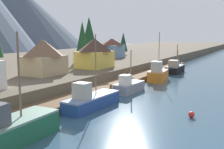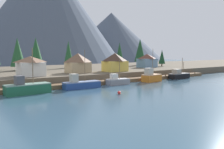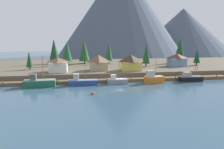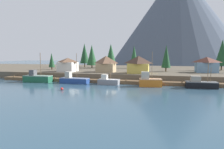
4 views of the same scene
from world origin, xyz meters
name	(u,v)px [view 2 (image 2 of 4)]	position (x,y,z in m)	size (l,w,h in m)	color
ground_plane	(82,79)	(0.00, 20.00, -0.50)	(400.00, 400.00, 1.00)	#335166
dock	(113,81)	(0.00, 1.99, 0.50)	(80.00, 4.00, 1.60)	brown
shoreline_bank	(67,72)	(0.00, 32.00, 1.25)	(400.00, 56.00, 2.50)	brown
mountain_west_peak	(45,9)	(26.85, 125.99, 42.10)	(117.73, 117.73, 84.19)	#475160
mountain_central_peak	(111,37)	(95.40, 135.08, 23.48)	(103.03, 103.03, 46.96)	#475160
fishing_boat_green	(27,88)	(-25.11, -1.90, 1.26)	(9.22, 3.47, 9.56)	#1E5B3D
fishing_boat_blue	(81,84)	(-12.31, -1.63, 1.07)	(9.20, 3.01, 9.33)	navy
fishing_boat_grey	(117,81)	(-1.14, -1.53, 1.00)	(6.46, 2.83, 6.82)	gray
fishing_boat_orange	(151,77)	(11.08, -2.08, 1.43)	(6.47, 3.77, 9.70)	#CC6B1E
fishing_boat_black	(179,75)	(24.42, -1.65, 1.14)	(7.93, 3.01, 6.88)	black
house_yellow	(115,62)	(6.51, 9.89, 5.57)	(7.34, 5.78, 5.99)	gold
house_white	(31,66)	(-20.47, 10.62, 5.16)	(6.46, 6.50, 5.20)	silver
house_blue	(147,60)	(30.00, 19.06, 5.37)	(7.53, 5.62, 5.61)	#6689A8
house_tan	(78,63)	(-5.75, 12.29, 5.55)	(6.82, 5.76, 5.96)	tan
conifer_near_left	(69,53)	(1.70, 34.24, 8.63)	(3.81, 3.81, 10.81)	#4C3823
conifer_near_right	(140,50)	(38.61, 32.75, 9.80)	(5.33, 5.33, 12.78)	#4C3823
conifer_mid_left	(36,51)	(-10.31, 37.04, 9.08)	(5.43, 5.43, 11.84)	#4C3823
conifer_back_left	(120,54)	(15.92, 19.54, 8.26)	(3.48, 3.48, 10.07)	#4C3823
conifer_back_right	(162,57)	(40.81, 20.69, 6.77)	(2.96, 2.96, 7.44)	#4C3823
conifer_far_left	(18,52)	(-18.34, 31.51, 8.78)	(4.89, 4.89, 11.13)	#4C3823
channel_buoy	(119,93)	(-9.89, -13.59, 0.35)	(0.70, 0.70, 0.70)	red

